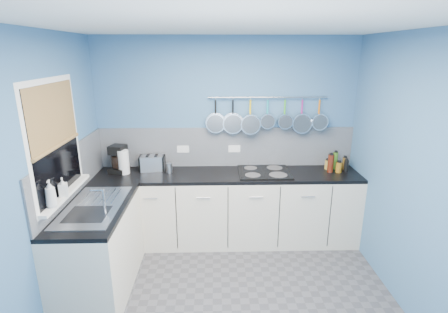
{
  "coord_description": "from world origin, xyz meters",
  "views": [
    {
      "loc": [
        -0.14,
        -2.73,
        2.32
      ],
      "look_at": [
        -0.05,
        0.75,
        1.25
      ],
      "focal_mm": 27.66,
      "sensor_mm": 36.0,
      "label": 1
    }
  ],
  "objects_px": {
    "hob": "(264,172)",
    "canister": "(169,168)",
    "toaster": "(152,163)",
    "soap_bottle_b": "(63,187)",
    "paper_towel": "(124,162)",
    "soap_bottle_a": "(50,194)",
    "coffee_maker": "(118,159)"
  },
  "relations": [
    {
      "from": "soap_bottle_b",
      "to": "hob",
      "type": "xyz_separation_m",
      "value": [
        1.98,
        1.0,
        -0.23
      ]
    },
    {
      "from": "canister",
      "to": "paper_towel",
      "type": "bearing_deg",
      "value": -176.93
    },
    {
      "from": "paper_towel",
      "to": "canister",
      "type": "xyz_separation_m",
      "value": [
        0.53,
        0.03,
        -0.09
      ]
    },
    {
      "from": "toaster",
      "to": "canister",
      "type": "distance_m",
      "value": 0.23
    },
    {
      "from": "paper_towel",
      "to": "hob",
      "type": "relative_size",
      "value": 0.46
    },
    {
      "from": "paper_towel",
      "to": "canister",
      "type": "distance_m",
      "value": 0.54
    },
    {
      "from": "coffee_maker",
      "to": "hob",
      "type": "xyz_separation_m",
      "value": [
        1.77,
        -0.05,
        -0.16
      ]
    },
    {
      "from": "soap_bottle_b",
      "to": "paper_towel",
      "type": "bearing_deg",
      "value": 73.9
    },
    {
      "from": "hob",
      "to": "paper_towel",
      "type": "bearing_deg",
      "value": 180.0
    },
    {
      "from": "soap_bottle_b",
      "to": "toaster",
      "type": "height_order",
      "value": "soap_bottle_b"
    },
    {
      "from": "toaster",
      "to": "hob",
      "type": "height_order",
      "value": "toaster"
    },
    {
      "from": "canister",
      "to": "soap_bottle_a",
      "type": "bearing_deg",
      "value": -122.98
    },
    {
      "from": "hob",
      "to": "coffee_maker",
      "type": "bearing_deg",
      "value": 178.45
    },
    {
      "from": "coffee_maker",
      "to": "soap_bottle_a",
      "type": "bearing_deg",
      "value": -85.3
    },
    {
      "from": "paper_towel",
      "to": "hob",
      "type": "xyz_separation_m",
      "value": [
        1.69,
        -0.0,
        -0.14
      ]
    },
    {
      "from": "soap_bottle_b",
      "to": "paper_towel",
      "type": "relative_size",
      "value": 0.59
    },
    {
      "from": "soap_bottle_a",
      "to": "toaster",
      "type": "height_order",
      "value": "soap_bottle_a"
    },
    {
      "from": "toaster",
      "to": "coffee_maker",
      "type": "bearing_deg",
      "value": 178.94
    },
    {
      "from": "soap_bottle_b",
      "to": "canister",
      "type": "distance_m",
      "value": 1.33
    },
    {
      "from": "canister",
      "to": "hob",
      "type": "xyz_separation_m",
      "value": [
        1.16,
        -0.03,
        -0.05
      ]
    },
    {
      "from": "paper_towel",
      "to": "toaster",
      "type": "relative_size",
      "value": 1.0
    },
    {
      "from": "paper_towel",
      "to": "canister",
      "type": "height_order",
      "value": "paper_towel"
    },
    {
      "from": "coffee_maker",
      "to": "hob",
      "type": "bearing_deg",
      "value": 12.49
    },
    {
      "from": "paper_towel",
      "to": "toaster",
      "type": "bearing_deg",
      "value": 19.5
    },
    {
      "from": "soap_bottle_a",
      "to": "toaster",
      "type": "bearing_deg",
      "value": 65.77
    },
    {
      "from": "soap_bottle_b",
      "to": "hob",
      "type": "relative_size",
      "value": 0.27
    },
    {
      "from": "hob",
      "to": "canister",
      "type": "bearing_deg",
      "value": 178.57
    },
    {
      "from": "coffee_maker",
      "to": "canister",
      "type": "height_order",
      "value": "coffee_maker"
    },
    {
      "from": "canister",
      "to": "coffee_maker",
      "type": "bearing_deg",
      "value": 178.23
    },
    {
      "from": "canister",
      "to": "hob",
      "type": "distance_m",
      "value": 1.16
    },
    {
      "from": "soap_bottle_a",
      "to": "toaster",
      "type": "distance_m",
      "value": 1.5
    },
    {
      "from": "coffee_maker",
      "to": "hob",
      "type": "distance_m",
      "value": 1.78
    }
  ]
}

